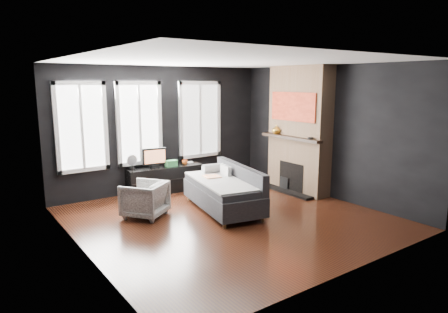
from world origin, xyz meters
TOP-DOWN VIEW (x-y plane):
  - floor at (0.00, 0.00)m, footprint 5.00×5.00m
  - ceiling at (0.00, 0.00)m, footprint 5.00×5.00m
  - wall_back at (0.00, 2.50)m, footprint 5.00×0.02m
  - wall_left at (-2.50, 0.00)m, footprint 0.02×5.00m
  - wall_right at (2.50, 0.00)m, footprint 0.02×5.00m
  - windows at (-0.45, 2.46)m, footprint 4.00×0.16m
  - fireplace at (2.30, 0.60)m, footprint 0.70×1.62m
  - sofa at (0.17, 0.44)m, footprint 1.33×2.10m
  - stripe_pillow at (0.45, 0.73)m, footprint 0.12×0.34m
  - armchair at (-1.16, 0.95)m, footprint 0.92×0.91m
  - media_console at (-0.11, 2.24)m, footprint 1.68×0.66m
  - monitor at (-0.33, 2.24)m, footprint 0.54×0.17m
  - desk_fan at (-0.80, 2.34)m, footprint 0.23×0.23m
  - mug at (0.35, 2.15)m, footprint 0.14×0.11m
  - book at (0.47, 2.27)m, footprint 0.15×0.05m
  - storage_box at (0.01, 2.14)m, footprint 0.25×0.16m
  - mantel_vase at (2.05, 1.05)m, footprint 0.25×0.25m
  - mantel_clock at (2.05, 0.05)m, footprint 0.13×0.13m

SIDE VIEW (x-z plane):
  - floor at x=0.00m, z-range 0.00..0.00m
  - media_console at x=-0.11m, z-range 0.00..0.56m
  - armchair at x=-1.16m, z-range 0.00..0.69m
  - sofa at x=0.17m, z-range 0.00..0.84m
  - stripe_pillow at x=0.45m, z-range 0.44..0.77m
  - mug at x=0.35m, z-range 0.56..0.69m
  - storage_box at x=0.01m, z-range 0.56..0.70m
  - book at x=0.47m, z-range 0.56..0.76m
  - desk_fan at x=-0.80m, z-range 0.56..0.89m
  - monitor at x=-0.33m, z-range 0.56..1.04m
  - mantel_clock at x=2.05m, z-range 1.23..1.27m
  - mantel_vase at x=2.05m, z-range 1.23..1.42m
  - wall_back at x=0.00m, z-range 0.00..2.70m
  - wall_left at x=-2.50m, z-range 0.00..2.70m
  - wall_right at x=2.50m, z-range 0.00..2.70m
  - fireplace at x=2.30m, z-range 0.00..2.70m
  - windows at x=-0.45m, z-range 1.50..3.26m
  - ceiling at x=0.00m, z-range 2.70..2.70m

